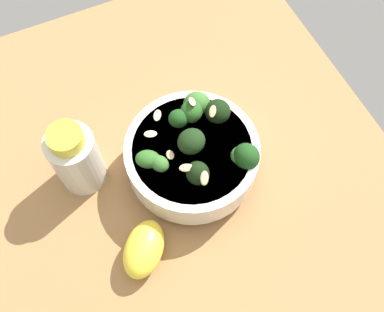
{
  "coord_description": "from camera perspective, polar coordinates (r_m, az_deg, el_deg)",
  "views": [
    {
      "loc": [
        -28.41,
        8.08,
        58.13
      ],
      "look_at": [
        -3.96,
        -3.12,
        4.0
      ],
      "focal_mm": 41.19,
      "sensor_mm": 36.0,
      "label": 1
    }
  ],
  "objects": [
    {
      "name": "lemon_wedge",
      "position": [
        0.58,
        -6.25,
        -11.89
      ],
      "size": [
        9.17,
        8.86,
        4.4
      ],
      "primitive_type": "ellipsoid",
      "rotation": [
        0.0,
        0.0,
        5.57
      ],
      "color": "yellow",
      "rests_on": "ground_plane"
    },
    {
      "name": "bowl_of_broccoli",
      "position": [
        0.6,
        0.18,
        0.34
      ],
      "size": [
        18.24,
        18.24,
        10.26
      ],
      "color": "silver",
      "rests_on": "ground_plane"
    },
    {
      "name": "ground_plane",
      "position": [
        0.67,
        -3.86,
        -0.34
      ],
      "size": [
        64.18,
        64.18,
        3.04
      ],
      "primitive_type": "cube",
      "color": "#996D42"
    },
    {
      "name": "bottle_tall",
      "position": [
        0.61,
        -14.78,
        -0.28
      ],
      "size": [
        6.45,
        6.45,
        11.98
      ],
      "color": "beige",
      "rests_on": "ground_plane"
    }
  ]
}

